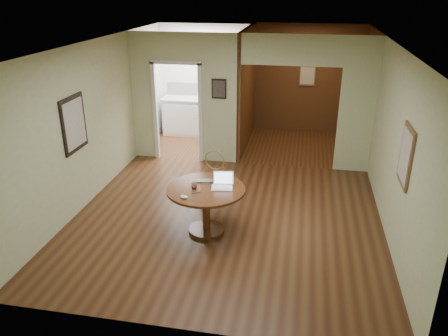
% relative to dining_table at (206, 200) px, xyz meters
% --- Properties ---
extents(floor, '(5.00, 5.00, 0.00)m').
position_rel_dining_table_xyz_m(floor, '(0.23, 0.39, -0.55)').
color(floor, '#412212').
rests_on(floor, ground).
extents(room_shell, '(5.20, 7.50, 5.00)m').
position_rel_dining_table_xyz_m(room_shell, '(-0.24, 3.49, 0.74)').
color(room_shell, silver).
rests_on(room_shell, ground).
extents(dining_table, '(1.19, 1.19, 0.74)m').
position_rel_dining_table_xyz_m(dining_table, '(0.00, 0.00, 0.00)').
color(dining_table, brown).
rests_on(dining_table, ground).
extents(chair, '(0.47, 0.47, 0.95)m').
position_rel_dining_table_xyz_m(chair, '(-0.11, 0.98, -0.02)').
color(chair, olive).
rests_on(chair, ground).
extents(open_laptop, '(0.34, 0.31, 0.22)m').
position_rel_dining_table_xyz_m(open_laptop, '(0.24, 0.10, 0.25)').
color(open_laptop, white).
rests_on(open_laptop, dining_table).
extents(closed_laptop, '(0.34, 0.25, 0.02)m').
position_rel_dining_table_xyz_m(closed_laptop, '(-0.04, 0.19, 0.21)').
color(closed_laptop, '#A5A5AA').
rests_on(closed_laptop, dining_table).
extents(mouse, '(0.13, 0.09, 0.05)m').
position_rel_dining_table_xyz_m(mouse, '(-0.23, -0.39, 0.22)').
color(mouse, white).
rests_on(mouse, dining_table).
extents(wine_glass, '(0.09, 0.09, 0.11)m').
position_rel_dining_table_xyz_m(wine_glass, '(-0.17, -0.06, 0.25)').
color(wine_glass, white).
rests_on(wine_glass, dining_table).
extents(pen, '(0.12, 0.10, 0.01)m').
position_rel_dining_table_xyz_m(pen, '(-0.10, -0.19, 0.20)').
color(pen, navy).
rests_on(pen, dining_table).
extents(kitchen_cabinet, '(2.06, 0.60, 0.94)m').
position_rel_dining_table_xyz_m(kitchen_cabinet, '(-1.12, 4.59, -0.08)').
color(kitchen_cabinet, white).
rests_on(kitchen_cabinet, ground).
extents(grocery_bag, '(0.37, 0.33, 0.31)m').
position_rel_dining_table_xyz_m(grocery_bag, '(-0.63, 4.59, 0.54)').
color(grocery_bag, beige).
rests_on(grocery_bag, kitchen_cabinet).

